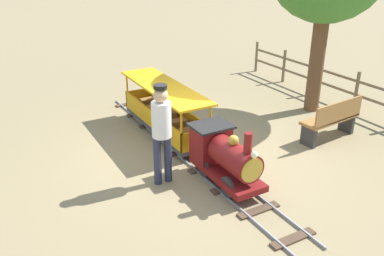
{
  "coord_description": "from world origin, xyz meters",
  "views": [
    {
      "loc": [
        3.19,
        5.58,
        3.41
      ],
      "look_at": [
        0.0,
        -0.09,
        0.55
      ],
      "focal_mm": 38.15,
      "sensor_mm": 36.0,
      "label": 1
    }
  ],
  "objects_px": {
    "locomotive": "(224,155)",
    "passenger_car": "(165,114)",
    "park_bench": "(332,120)",
    "conductor_person": "(162,127)"
  },
  "relations": [
    {
      "from": "conductor_person",
      "to": "park_bench",
      "type": "xyz_separation_m",
      "value": [
        -3.52,
        0.16,
        -0.54
      ]
    },
    {
      "from": "passenger_car",
      "to": "park_bench",
      "type": "height_order",
      "value": "passenger_car"
    },
    {
      "from": "park_bench",
      "to": "conductor_person",
      "type": "bearing_deg",
      "value": -2.53
    },
    {
      "from": "locomotive",
      "to": "park_bench",
      "type": "xyz_separation_m",
      "value": [
        -2.68,
        -0.32,
        -0.07
      ]
    },
    {
      "from": "passenger_car",
      "to": "park_bench",
      "type": "distance_m",
      "value": 3.23
    },
    {
      "from": "locomotive",
      "to": "conductor_person",
      "type": "relative_size",
      "value": 0.89
    },
    {
      "from": "passenger_car",
      "to": "conductor_person",
      "type": "relative_size",
      "value": 1.67
    },
    {
      "from": "park_bench",
      "to": "passenger_car",
      "type": "bearing_deg",
      "value": -33.89
    },
    {
      "from": "locomotive",
      "to": "passenger_car",
      "type": "height_order",
      "value": "locomotive"
    },
    {
      "from": "conductor_person",
      "to": "locomotive",
      "type": "bearing_deg",
      "value": 150.33
    }
  ]
}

